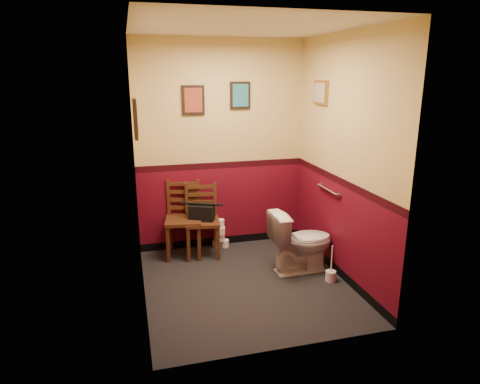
{
  "coord_description": "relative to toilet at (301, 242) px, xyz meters",
  "views": [
    {
      "loc": [
        -1.17,
        -4.16,
        2.27
      ],
      "look_at": [
        0.0,
        0.25,
        1.0
      ],
      "focal_mm": 32.0,
      "sensor_mm": 36.0,
      "label": 1
    }
  ],
  "objects": [
    {
      "name": "grab_bar",
      "position": [
        0.35,
        0.08,
        0.58
      ],
      "size": [
        0.05,
        0.56,
        0.06
      ],
      "color": "silver",
      "rests_on": "wall_right"
    },
    {
      "name": "framed_print_left",
      "position": [
        -1.8,
        -0.07,
        1.48
      ],
      "size": [
        0.04,
        0.3,
        0.38
      ],
      "color": "black",
      "rests_on": "wall_left"
    },
    {
      "name": "framed_print_back_a",
      "position": [
        -1.07,
        1.01,
        1.58
      ],
      "size": [
        0.28,
        0.04,
        0.36
      ],
      "color": "black",
      "rests_on": "wall_back"
    },
    {
      "name": "floor",
      "position": [
        -0.72,
        -0.17,
        -0.37
      ],
      "size": [
        2.2,
        2.4,
        0.0
      ],
      "primitive_type": "cube",
      "color": "black",
      "rests_on": "ground"
    },
    {
      "name": "wall_right",
      "position": [
        0.38,
        -0.17,
        0.98
      ],
      "size": [
        0.0,
        2.4,
        2.7
      ],
      "primitive_type": "cube",
      "rotation": [
        1.57,
        0.0,
        -1.57
      ],
      "color": "#530918",
      "rests_on": "ground"
    },
    {
      "name": "toilet",
      "position": [
        0.0,
        0.0,
        0.0
      ],
      "size": [
        0.76,
        0.44,
        0.73
      ],
      "primitive_type": "imported",
      "rotation": [
        0.0,
        0.0,
        1.61
      ],
      "color": "white",
      "rests_on": "floor"
    },
    {
      "name": "chair_left",
      "position": [
        -1.26,
        0.84,
        0.11
      ],
      "size": [
        0.51,
        0.51,
        0.96
      ],
      "rotation": [
        0.0,
        0.0,
        -0.17
      ],
      "color": "#412413",
      "rests_on": "floor"
    },
    {
      "name": "ceiling",
      "position": [
        -0.72,
        -0.17,
        2.33
      ],
      "size": [
        2.2,
        2.4,
        0.0
      ],
      "primitive_type": "cube",
      "rotation": [
        3.14,
        0.0,
        0.0
      ],
      "color": "silver",
      "rests_on": "ground"
    },
    {
      "name": "toilet_brush",
      "position": [
        0.23,
        -0.34,
        -0.3
      ],
      "size": [
        0.12,
        0.12,
        0.43
      ],
      "color": "silver",
      "rests_on": "floor"
    },
    {
      "name": "framed_print_right",
      "position": [
        0.36,
        0.43,
        1.68
      ],
      "size": [
        0.04,
        0.34,
        0.28
      ],
      "color": "olive",
      "rests_on": "wall_right"
    },
    {
      "name": "handbag",
      "position": [
        -1.04,
        0.74,
        0.21
      ],
      "size": [
        0.35,
        0.27,
        0.23
      ],
      "rotation": [
        0.0,
        0.0,
        -0.41
      ],
      "color": "black",
      "rests_on": "chair_right"
    },
    {
      "name": "wall_front",
      "position": [
        -0.72,
        -1.37,
        0.98
      ],
      "size": [
        2.2,
        0.0,
        2.7
      ],
      "primitive_type": "cube",
      "rotation": [
        -1.57,
        0.0,
        0.0
      ],
      "color": "#530918",
      "rests_on": "ground"
    },
    {
      "name": "wall_back",
      "position": [
        -0.72,
        1.03,
        0.98
      ],
      "size": [
        2.2,
        0.0,
        2.7
      ],
      "primitive_type": "cube",
      "rotation": [
        1.57,
        0.0,
        0.0
      ],
      "color": "#530918",
      "rests_on": "ground"
    },
    {
      "name": "wall_left",
      "position": [
        -1.82,
        -0.17,
        0.98
      ],
      "size": [
        0.0,
        2.4,
        2.7
      ],
      "primitive_type": "cube",
      "rotation": [
        1.57,
        0.0,
        1.57
      ],
      "color": "#530918",
      "rests_on": "ground"
    },
    {
      "name": "tp_stack",
      "position": [
        -0.77,
        0.92,
        -0.2
      ],
      "size": [
        0.23,
        0.14,
        0.4
      ],
      "color": "silver",
      "rests_on": "floor"
    },
    {
      "name": "framed_print_back_b",
      "position": [
        -0.47,
        1.01,
        1.63
      ],
      "size": [
        0.26,
        0.04,
        0.34
      ],
      "color": "black",
      "rests_on": "wall_back"
    },
    {
      "name": "chair_right",
      "position": [
        -1.04,
        0.78,
        0.09
      ],
      "size": [
        0.47,
        0.47,
        0.91
      ],
      "rotation": [
        0.0,
        0.0,
        -0.12
      ],
      "color": "#412413",
      "rests_on": "floor"
    }
  ]
}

